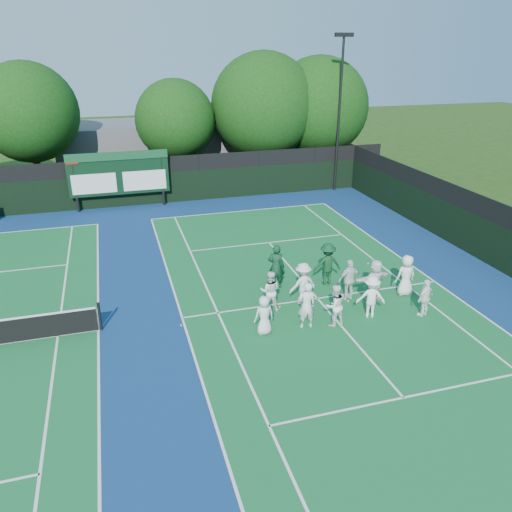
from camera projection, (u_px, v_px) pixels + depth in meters
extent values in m
plane|color=#1E3A10|center=(327.00, 310.00, 19.28)|extent=(120.00, 120.00, 0.00)
cube|color=navy|center=(168.00, 320.00, 18.59)|extent=(34.00, 32.00, 0.01)
cube|color=#135D2C|center=(317.00, 298.00, 20.15)|extent=(10.97, 23.77, 0.00)
cube|color=silver|center=(242.00, 211.00, 30.63)|extent=(10.97, 0.08, 0.00)
cube|color=silver|center=(182.00, 318.00, 18.72)|extent=(0.08, 23.77, 0.00)
cube|color=silver|center=(435.00, 281.00, 21.58)|extent=(0.08, 23.77, 0.00)
cube|color=silver|center=(218.00, 313.00, 19.08)|extent=(0.08, 23.77, 0.00)
cube|color=silver|center=(407.00, 285.00, 21.22)|extent=(0.08, 23.77, 0.00)
cube|color=silver|center=(403.00, 398.00, 14.51)|extent=(8.23, 0.08, 0.00)
cube|color=silver|center=(269.00, 243.00, 25.80)|extent=(8.23, 0.08, 0.00)
cube|color=silver|center=(317.00, 298.00, 20.15)|extent=(0.08, 12.80, 0.00)
cube|color=silver|center=(98.00, 330.00, 17.94)|extent=(0.08, 23.77, 0.00)
cube|color=silver|center=(58.00, 336.00, 17.58)|extent=(0.08, 23.77, 0.00)
cube|color=black|center=(137.00, 190.00, 31.43)|extent=(34.00, 0.08, 2.00)
cube|color=black|center=(135.00, 166.00, 30.84)|extent=(34.00, 0.05, 1.00)
cube|color=black|center=(506.00, 252.00, 22.11)|extent=(0.08, 32.00, 2.00)
cylinder|color=black|center=(75.00, 184.00, 29.85)|extent=(0.16, 0.16, 3.50)
cylinder|color=black|center=(162.00, 178.00, 31.20)|extent=(0.16, 0.16, 3.50)
cube|color=black|center=(119.00, 174.00, 30.35)|extent=(6.00, 0.15, 2.60)
cube|color=#134525|center=(117.00, 156.00, 29.82)|extent=(6.00, 0.05, 0.50)
cube|color=silver|center=(94.00, 184.00, 30.06)|extent=(2.60, 0.04, 1.20)
cube|color=silver|center=(145.00, 180.00, 30.84)|extent=(2.60, 0.04, 1.20)
cube|color=#9E150D|center=(71.00, 160.00, 29.19)|extent=(0.70, 0.04, 0.50)
cube|color=#5A5A5F|center=(180.00, 147.00, 39.13)|extent=(18.00, 6.00, 4.00)
cylinder|color=black|center=(339.00, 117.00, 33.11)|extent=(0.16, 0.16, 10.00)
cube|color=black|center=(344.00, 35.00, 31.14)|extent=(1.20, 0.30, 0.25)
cylinder|color=black|center=(100.00, 316.00, 17.75)|extent=(0.10, 0.10, 1.10)
cylinder|color=black|center=(39.00, 174.00, 32.72)|extent=(0.44, 0.44, 3.20)
sphere|color=#0D340B|center=(28.00, 112.00, 31.17)|extent=(6.20, 6.20, 6.20)
sphere|color=#0D340B|center=(40.00, 122.00, 31.84)|extent=(4.34, 4.34, 4.34)
cylinder|color=black|center=(178.00, 169.00, 35.19)|extent=(0.44, 0.44, 2.70)
sphere|color=#0D340B|center=(175.00, 120.00, 33.87)|extent=(5.40, 5.40, 5.40)
sphere|color=#0D340B|center=(184.00, 127.00, 34.50)|extent=(3.78, 3.78, 3.78)
cylinder|color=black|center=(263.00, 164.00, 36.85)|extent=(0.44, 0.44, 2.62)
sphere|color=#0D340B|center=(264.00, 106.00, 35.24)|extent=(7.44, 7.44, 7.44)
sphere|color=#0D340B|center=(270.00, 116.00, 35.95)|extent=(5.21, 5.21, 5.21)
cylinder|color=black|center=(316.00, 161.00, 37.97)|extent=(0.44, 0.44, 2.54)
sphere|color=#0D340B|center=(319.00, 107.00, 36.41)|extent=(7.17, 7.17, 7.17)
sphere|color=#0D340B|center=(324.00, 116.00, 37.11)|extent=(5.02, 5.02, 5.02)
sphere|color=yellow|center=(280.00, 307.00, 19.46)|extent=(0.07, 0.07, 0.07)
sphere|color=yellow|center=(368.00, 263.00, 23.29)|extent=(0.07, 0.07, 0.07)
sphere|color=yellow|center=(372.00, 312.00, 19.11)|extent=(0.07, 0.07, 0.07)
sphere|color=yellow|center=(181.00, 325.00, 18.18)|extent=(0.07, 0.07, 0.07)
sphere|color=yellow|center=(300.00, 286.00, 21.15)|extent=(0.07, 0.07, 0.07)
sphere|color=yellow|center=(348.00, 301.00, 19.89)|extent=(0.07, 0.07, 0.07)
imported|color=white|center=(264.00, 315.00, 17.47)|extent=(0.77, 0.55, 1.47)
imported|color=white|center=(307.00, 305.00, 17.79)|extent=(0.69, 0.48, 1.80)
imported|color=white|center=(334.00, 305.00, 17.99)|extent=(0.88, 0.75, 1.60)
imported|color=white|center=(371.00, 297.00, 18.54)|extent=(1.20, 0.91, 1.65)
imported|color=white|center=(425.00, 298.00, 18.64)|extent=(0.95, 0.68, 1.49)
imported|color=white|center=(270.00, 291.00, 19.02)|extent=(0.94, 0.84, 1.62)
imported|color=silver|center=(303.00, 284.00, 19.44)|extent=(1.21, 0.82, 1.74)
imported|color=silver|center=(349.00, 280.00, 19.82)|extent=(1.04, 0.51, 1.71)
imported|color=white|center=(375.00, 280.00, 19.77)|extent=(1.67, 0.79, 1.73)
imported|color=white|center=(406.00, 275.00, 20.17)|extent=(0.85, 0.57, 1.72)
imported|color=#0F371F|center=(276.00, 266.00, 20.75)|extent=(0.82, 0.68, 1.92)
imported|color=#0F391D|center=(327.00, 264.00, 21.06)|extent=(1.23, 0.75, 1.85)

